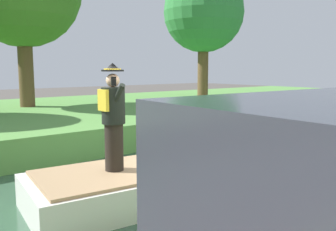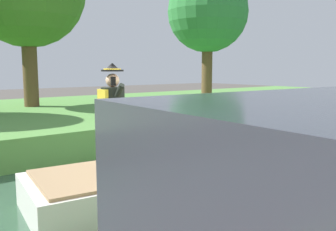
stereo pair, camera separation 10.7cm
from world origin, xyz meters
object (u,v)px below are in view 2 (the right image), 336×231
Objects in this scene: tree_broad at (208,12)px; parrot_plush at (215,146)px; person_pirate at (113,117)px; boat at (147,182)px.

parrot_plush is at bearing -43.62° from tree_broad.
person_pirate is 2.17m from parrot_plush.
person_pirate reaches higher than parrot_plush.
tree_broad is at bearing 141.08° from person_pirate.
parrot_plush is at bearing 74.94° from boat.
person_pirate is (-0.12, -0.61, 1.23)m from boat.
person_pirate is at bearing -51.02° from tree_broad.
tree_broad is (-9.22, 8.79, 4.48)m from parrot_plush.
tree_broad is (-8.85, 10.18, 5.04)m from boat.
boat is at bearing 91.11° from person_pirate.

